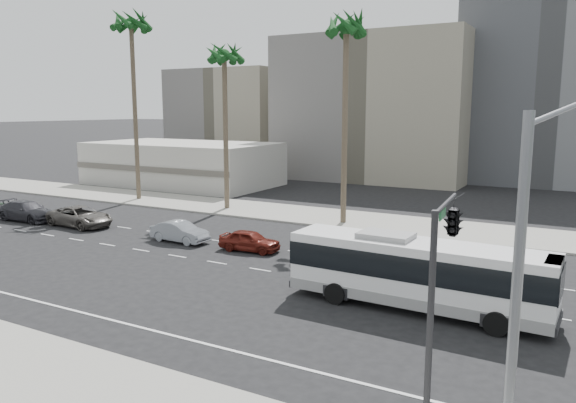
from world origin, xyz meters
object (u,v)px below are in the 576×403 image
Objects in this scene: city_bus at (417,271)px; streetlight_corner at (528,287)px; car_d at (27,211)px; palm_mid at (224,59)px; car_c at (80,216)px; palm_near at (346,32)px; traffic_signal at (451,229)px; palm_far at (131,27)px; car_b at (180,232)px; car_a at (250,241)px.

streetlight_corner is (5.57, -11.73, 3.55)m from city_bus.
city_bus is 33.61m from car_d.
city_bus is 0.80× the size of palm_mid.
palm_near is (17.45, 10.62, 13.87)m from car_c.
streetlight_corner reaches higher than traffic_signal.
streetlight_corner is at bearing -59.90° from palm_near.
palm_mid reaches higher than car_c.
palm_mid reaches higher than car_d.
palm_far is at bearing 141.81° from traffic_signal.
palm_near reaches higher than city_bus.
car_c is 33.42m from traffic_signal.
traffic_signal is at bearing -33.60° from palm_far.
car_b is (-17.72, 4.85, -1.07)m from city_bus.
palm_far is at bearing 55.85° from car_a.
streetlight_corner is (33.36, -16.83, 4.55)m from car_c.
car_c is 0.85× the size of traffic_signal.
streetlight_corner reaches higher than car_a.
palm_far is (-32.79, 16.61, 14.84)m from city_bus.
streetlight_corner is 40.32m from palm_mid.
palm_near reaches higher than streetlight_corner.
palm_mid is at bearing 131.97° from traffic_signal.
palm_near is (7.39, 10.87, 13.93)m from car_b.
car_d is (-21.07, -0.56, 0.12)m from car_a.
palm_far is at bearing 177.73° from palm_near.
traffic_signal is (-2.61, 4.58, 0.09)m from streetlight_corner.
car_b is 0.77× the size of car_c.
car_a is at bearing -86.96° from car_c.
streetlight_corner is 0.52× the size of palm_far.
city_bus is 2.15× the size of car_d.
car_c is 5.53m from car_d.
palm_mid is (-9.84, 11.46, 12.56)m from car_a.
palm_far is at bearing 155.09° from city_bus.
traffic_signal is (20.69, -12.00, 4.71)m from car_b.
traffic_signal is 0.35× the size of palm_far.
car_c is at bearing 153.70° from traffic_signal.
car_d is at bearing 98.99° from car_c.
car_b is 0.23× the size of palm_far.
palm_near is at bearing 115.59° from traffic_signal.
streetlight_corner is at bearing -45.66° from palm_mid.
car_c is at bearing -148.68° from palm_near.
traffic_signal reaches higher than city_bus.
palm_far reaches higher than car_a.
car_c is at bearing 85.06° from car_a.
car_b is 28.96m from streetlight_corner.
traffic_signal reaches higher than car_b.
traffic_signal is 0.40× the size of palm_near.
car_b is 0.26× the size of palm_near.
palm_mid is at bearing 35.74° from car_a.
traffic_signal reaches higher than car_c.
car_c is 20.20m from palm_far.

